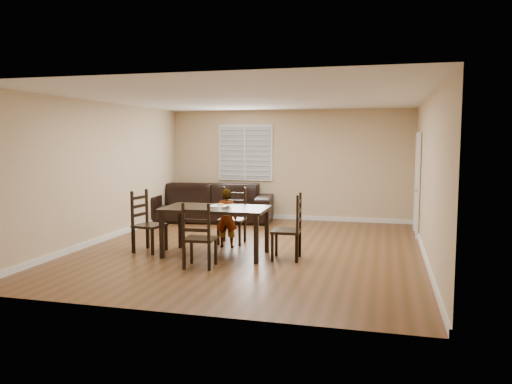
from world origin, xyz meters
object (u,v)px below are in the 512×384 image
sofa (209,203)px  dining_table (216,212)px  chair_far (198,239)px  child (226,218)px  chair_near (234,217)px  chair_left (144,224)px  chair_right (294,230)px  donut (220,204)px

sofa → dining_table: bearing=-75.9°
chair_far → child: 1.58m
chair_near → child: size_ratio=0.98×
chair_far → chair_left: bearing=-37.4°
chair_far → chair_left: size_ratio=0.94×
chair_left → chair_far: bearing=-115.3°
chair_far → chair_left: chair_left is taller
chair_near → child: bearing=-89.7°
chair_right → donut: bearing=-100.1°
chair_far → sofa: (-1.40, 4.35, -0.02)m
chair_right → sofa: 4.33m
chair_near → donut: size_ratio=9.37×
dining_table → chair_left: chair_left is taller
chair_near → sofa: bearing=119.1°
chair_near → donut: 1.00m
chair_left → child: size_ratio=1.00×
dining_table → sofa: size_ratio=0.58×
chair_right → sofa: bearing=-144.4°
chair_near → donut: bearing=-88.3°
child → sofa: child is taller
chair_near → chair_right: bearing=-39.4°
chair_left → donut: bearing=-72.7°
child → donut: bearing=89.1°
chair_left → sofa: 3.43m
chair_left → sofa: (-0.02, 3.43, -0.04)m
chair_far → sofa: chair_far is taller
chair_near → child: 0.49m
chair_far → sofa: bearing=-76.0°
dining_table → chair_left: 1.37m
child → sofa: bearing=-69.3°
chair_right → donut: chair_right is taller
child → sofa: 3.09m
child → sofa: (-1.35, 2.77, -0.10)m
dining_table → donut: bearing=83.7°
chair_left → sofa: size_ratio=0.35×
sofa → chair_far: bearing=-79.9°
chair_far → donut: (-0.01, 1.13, 0.39)m
dining_table → sofa: 3.69m
chair_near → chair_left: size_ratio=0.98×
dining_table → chair_near: 1.16m
chair_far → child: size_ratio=0.94×
chair_far → chair_right: 1.64m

